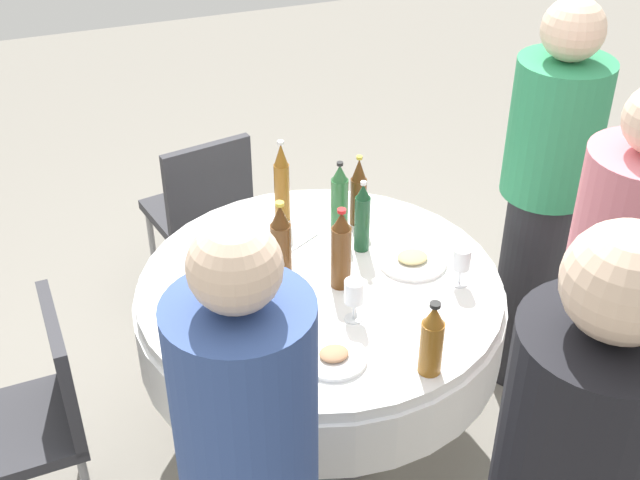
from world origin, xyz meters
name	(u,v)px	position (x,y,z in m)	size (l,w,h in m)	color
ground_plane	(320,431)	(0.00, 0.00, 0.00)	(10.00, 10.00, 0.00)	gray
dining_table	(320,315)	(0.00, 0.00, 0.59)	(1.30, 1.30, 0.74)	white
bottle_amber_right	(282,183)	(-0.01, -0.43, 0.90)	(0.06, 0.06, 0.34)	#8C5619
bottle_brown_mid	(358,193)	(-0.27, -0.31, 0.87)	(0.06, 0.06, 0.29)	#593314
bottle_brown_outer	(281,246)	(0.12, -0.05, 0.89)	(0.07, 0.07, 0.32)	#593314
bottle_dark_green_near	(362,218)	(-0.21, -0.14, 0.87)	(0.06, 0.06, 0.28)	#194728
bottle_green_east	(339,201)	(-0.18, -0.26, 0.88)	(0.06, 0.06, 0.30)	#2D6B38
bottle_amber_far	(432,340)	(-0.15, 0.54, 0.86)	(0.07, 0.07, 0.26)	#8C5619
bottle_brown_left	(341,251)	(-0.06, 0.04, 0.88)	(0.07, 0.07, 0.31)	#593314
wine_glass_near	(462,261)	(-0.45, 0.18, 0.84)	(0.06, 0.06, 0.14)	white
wine_glass_east	(354,293)	(-0.03, 0.23, 0.85)	(0.07, 0.07, 0.15)	white
plate_inner	(220,252)	(0.29, -0.28, 0.75)	(0.24, 0.24, 0.04)	white
plate_rear	(334,357)	(0.10, 0.39, 0.75)	(0.21, 0.21, 0.04)	white
plate_south	(412,260)	(-0.35, 0.01, 0.75)	(0.24, 0.24, 0.04)	white
plate_north	(240,356)	(0.37, 0.29, 0.75)	(0.20, 0.20, 0.02)	white
fork_mid	(301,244)	(-0.01, -0.24, 0.74)	(0.18, 0.02, 0.01)	silver
fork_outer	(247,302)	(0.27, 0.02, 0.74)	(0.18, 0.02, 0.01)	silver
person_mid	(611,318)	(-0.72, 0.63, 0.85)	(0.34, 0.34, 1.62)	slate
person_outer	(544,200)	(-0.92, -0.04, 0.85)	(0.34, 0.34, 1.63)	#26262B
chair_far	(38,409)	(0.99, 0.05, 0.52)	(0.42, 0.42, 0.87)	#2D2D33
chair_left	(202,207)	(0.20, -0.99, 0.52)	(0.47, 0.47, 0.87)	#2D2D33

